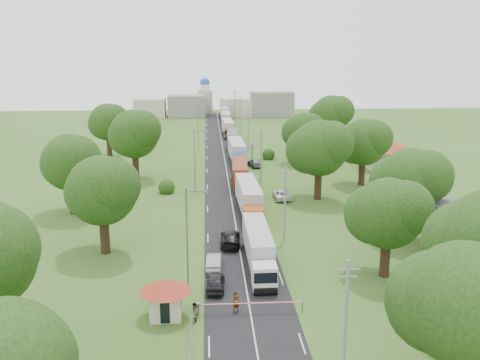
{
  "coord_description": "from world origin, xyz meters",
  "views": [
    {
      "loc": [
        -3.5,
        -66.7,
        22.33
      ],
      "look_at": [
        1.31,
        10.66,
        3.0
      ],
      "focal_mm": 40.0,
      "sensor_mm": 36.0,
      "label": 1
    }
  ],
  "objects": [
    {
      "name": "tree_0",
      "position": [
        11.99,
        -37.84,
        7.22
      ],
      "size": [
        8.8,
        8.8,
        11.07
      ],
      "color": "#382616",
      "rests_on": "ground"
    },
    {
      "name": "church",
      "position": [
        -4.0,
        118.0,
        5.39
      ],
      "size": [
        5.0,
        5.0,
        12.3
      ],
      "color": "beige",
      "rests_on": "ground"
    },
    {
      "name": "tree_4",
      "position": [
        12.99,
        10.17,
        7.85
      ],
      "size": [
        9.6,
        9.6,
        12.05
      ],
      "color": "#382616",
      "rests_on": "ground"
    },
    {
      "name": "ground",
      "position": [
        0.0,
        0.0,
        0.0
      ],
      "size": [
        260.0,
        260.0,
        0.0
      ],
      "primitive_type": "plane",
      "color": "#3A541C",
      "rests_on": "ground"
    },
    {
      "name": "tree_10",
      "position": [
        -15.01,
        -9.84,
        7.22
      ],
      "size": [
        8.8,
        8.8,
        11.07
      ],
      "color": "#382616",
      "rests_on": "ground"
    },
    {
      "name": "car_lane_rear",
      "position": [
        -1.0,
        -8.27,
        0.8
      ],
      "size": [
        2.54,
        5.65,
        1.61
      ],
      "primitive_type": "imported",
      "rotation": [
        0.0,
        0.0,
        3.09
      ],
      "color": "black",
      "rests_on": "ground"
    },
    {
      "name": "pole_5",
      "position": [
        5.5,
        105.0,
        4.68
      ],
      "size": [
        1.6,
        0.24,
        9.0
      ],
      "color": "gray",
      "rests_on": "ground"
    },
    {
      "name": "truck_2",
      "position": [
        1.8,
        18.07,
        2.05
      ],
      "size": [
        2.96,
        13.96,
        3.86
      ],
      "color": "gold",
      "rests_on": "ground"
    },
    {
      "name": "tree_12",
      "position": [
        -16.01,
        25.17,
        7.85
      ],
      "size": [
        9.6,
        9.6,
        12.05
      ],
      "color": "#382616",
      "rests_on": "ground"
    },
    {
      "name": "pole_1",
      "position": [
        5.5,
        -7.0,
        4.68
      ],
      "size": [
        1.6,
        0.24,
        9.0
      ],
      "color": "gray",
      "rests_on": "ground"
    },
    {
      "name": "truck_4",
      "position": [
        2.24,
        51.88,
        2.02
      ],
      "size": [
        3.08,
        13.8,
        3.81
      ],
      "color": "silver",
      "rests_on": "ground"
    },
    {
      "name": "car_lane_front",
      "position": [
        -2.94,
        -20.0,
        0.75
      ],
      "size": [
        1.99,
        4.47,
        1.49
      ],
      "primitive_type": "imported",
      "rotation": [
        0.0,
        0.0,
        3.09
      ],
      "color": "black",
      "rests_on": "ground"
    },
    {
      "name": "tree_13",
      "position": [
        -24.01,
        45.16,
        7.22
      ],
      "size": [
        8.8,
        8.8,
        11.07
      ],
      "color": "#382616",
      "rests_on": "ground"
    },
    {
      "name": "info_sign",
      "position": [
        5.2,
        35.0,
        3.0
      ],
      "size": [
        0.12,
        3.1,
        4.1
      ],
      "color": "slate",
      "rests_on": "ground"
    },
    {
      "name": "tree_3",
      "position": [
        19.99,
        -7.84,
        7.22
      ],
      "size": [
        8.8,
        8.8,
        11.07
      ],
      "color": "#382616",
      "rests_on": "ground"
    },
    {
      "name": "truck_0",
      "position": [
        1.66,
        -14.67,
        2.04
      ],
      "size": [
        2.46,
        13.85,
        3.84
      ],
      "color": "white",
      "rests_on": "ground"
    },
    {
      "name": "pedestrian_booth",
      "position": [
        -4.8,
        -26.0,
        0.82
      ],
      "size": [
        0.7,
        0.86,
        1.63
      ],
      "primitive_type": "imported",
      "rotation": [
        0.0,
        0.0,
        -1.46
      ],
      "color": "gray",
      "rests_on": "ground"
    },
    {
      "name": "truck_6",
      "position": [
        1.95,
        86.79,
        2.08
      ],
      "size": [
        2.49,
        14.15,
        3.92
      ],
      "color": "#266634",
      "rests_on": "ground"
    },
    {
      "name": "house_cream",
      "position": [
        30.0,
        30.0,
        3.64
      ],
      "size": [
        10.08,
        10.08,
        5.8
      ],
      "color": "beige",
      "rests_on": "ground"
    },
    {
      "name": "truck_5",
      "position": [
        1.92,
        70.35,
        2.05
      ],
      "size": [
        2.97,
        14.0,
        3.87
      ],
      "color": "#953416",
      "rests_on": "ground"
    },
    {
      "name": "pole_0",
      "position": [
        5.5,
        -35.0,
        4.68
      ],
      "size": [
        1.6,
        0.24,
        9.0
      ],
      "color": "gray",
      "rests_on": "ground"
    },
    {
      "name": "tree_7",
      "position": [
        23.99,
        50.17,
        7.85
      ],
      "size": [
        9.6,
        9.6,
        12.05
      ],
      "color": "#382616",
      "rests_on": "ground"
    },
    {
      "name": "tree_6",
      "position": [
        14.99,
        35.14,
        6.6
      ],
      "size": [
        8.0,
        8.0,
        10.1
      ],
      "color": "#382616",
      "rests_on": "ground"
    },
    {
      "name": "car_verge_far",
      "position": [
        5.5,
        32.97,
        0.78
      ],
      "size": [
        2.83,
        4.9,
        1.57
      ],
      "primitive_type": "imported",
      "rotation": [
        0.0,
        0.0,
        3.37
      ],
      "color": "slate",
      "rests_on": "ground"
    },
    {
      "name": "pedestrian_near",
      "position": [
        -1.23,
        -24.67,
        0.92
      ],
      "size": [
        0.79,
        0.7,
        1.83
      ],
      "primitive_type": "imported",
      "rotation": [
        0.0,
        0.0,
        0.48
      ],
      "color": "gray",
      "rests_on": "ground"
    },
    {
      "name": "boom_barrier",
      "position": [
        -1.36,
        -25.0,
        0.89
      ],
      "size": [
        9.22,
        0.35,
        1.18
      ],
      "color": "slate",
      "rests_on": "ground"
    },
    {
      "name": "tree_5",
      "position": [
        21.99,
        18.16,
        7.22
      ],
      "size": [
        8.8,
        8.8,
        11.07
      ],
      "color": "#382616",
      "rests_on": "ground"
    },
    {
      "name": "pole_3",
      "position": [
        5.5,
        49.0,
        4.68
      ],
      "size": [
        1.6,
        0.24,
        9.0
      ],
      "color": "gray",
      "rests_on": "ground"
    },
    {
      "name": "road",
      "position": [
        0.0,
        20.0,
        0.0
      ],
      "size": [
        8.0,
        200.0,
        0.04
      ],
      "primitive_type": "cube",
      "color": "black",
      "rests_on": "ground"
    },
    {
      "name": "truck_7",
      "position": [
        2.27,
        102.85,
        2.05
      ],
      "size": [
        2.99,
        13.96,
        3.86
      ],
      "color": "silver",
      "rests_on": "ground"
    },
    {
      "name": "house_brick",
      "position": [
        26.0,
        -12.0,
        2.65
      ],
      "size": [
        8.6,
        6.6,
        5.2
      ],
      "color": "maroon",
      "rests_on": "ground"
    },
    {
      "name": "distant_town",
      "position": [
        0.68,
        110.0,
        3.49
      ],
      "size": [
        52.0,
        8.0,
        8.0
      ],
      "color": "gray",
      "rests_on": "ground"
    },
    {
      "name": "truck_3",
      "position": [
        2.33,
        36.18,
        2.27
      ],
      "size": [
        2.99,
        15.48,
        4.29
      ],
      "color": "#1A49A1",
      "rests_on": "ground"
    },
    {
      "name": "lamp_1",
      "position": [
        -5.35,
        15.0,
        5.55
      ],
      "size": [
        2.03,
        0.22,
        10.0
      ],
      "color": "slate",
      "rests_on": "ground"
    },
    {
      "name": "tree_2",
      "position": [
        13.99,
        -17.86,
        6.6
      ],
      "size": [
        8.0,
        8.0,
        10.1
      ],
      "color": "#382616",
      "rests_on": "ground"
    },
    {
      "name": "lamp_2",
      "position": [
        -5.35,
        50.0,
        5.55
      ],
      "size": [
        2.03,
        0.22,
        10.0
      ],
      "color": "slate",
      "rests_on": "ground"
    },
    {
      "name": "car_verge_near",
      "position": [
        7.63,
        10.4,
        0.71
      ],
      "size": [
        2.49,
        5.17,
        1.42
      ],
      "primitive_type": "imported",
      "rotation": [
        0.0,
        0.0,
        3.17
      ],
      "color": "white",
      "rests_on": "ground"
    },
    {
      "name": "car_lane_mid",
      "position": [
        -3.0,
        -14.87,
        0.7
      ],
      "size": [
        1.7,
        4.3,
        1.39
      ],
      "primitive_type": "imported",
      "rotation": [
        0.0,
        0.0,
        3.09
      ],
      "color": "#ACAEB4",
      "rests_on": "ground"
    },
    {
      "name": "pole_2",
      "position": [
        5.5,
        21.0,
        4.68
      ],
      "size": [
        1.6,
        0.24,
        9.0
      ],
      "color": "gray",
      "rests_on": "ground"
    },
    {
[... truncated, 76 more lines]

